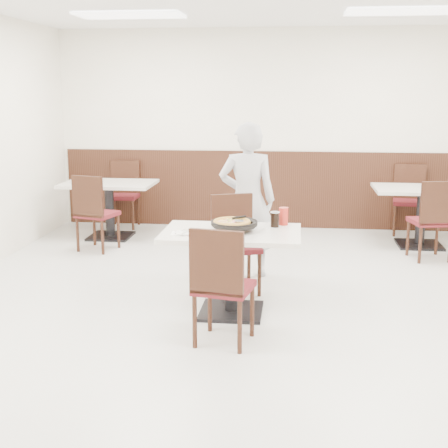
# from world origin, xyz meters

# --- Properties ---
(floor) EXTENTS (7.00, 7.00, 0.00)m
(floor) POSITION_xyz_m (0.00, 0.00, 0.00)
(floor) COLOR #AEAEA9
(floor) RESTS_ON ground
(wall_back) EXTENTS (6.00, 0.04, 2.80)m
(wall_back) POSITION_xyz_m (0.00, 3.50, 1.40)
(wall_back) COLOR silver
(wall_back) RESTS_ON floor
(wall_front) EXTENTS (6.00, 0.04, 2.80)m
(wall_front) POSITION_xyz_m (0.00, -3.50, 1.40)
(wall_front) COLOR silver
(wall_front) RESTS_ON floor
(wainscot_back) EXTENTS (5.90, 0.03, 1.10)m
(wainscot_back) POSITION_xyz_m (0.00, 3.48, 0.55)
(wainscot_back) COLOR black
(wainscot_back) RESTS_ON floor
(fluo_panel_c) EXTENTS (1.20, 0.60, 0.02)m
(fluo_panel_c) POSITION_xyz_m (-1.50, 1.80, 2.78)
(fluo_panel_c) COLOR white
(fluo_panel_c) RESTS_ON ceiling
(fluo_panel_d) EXTENTS (1.20, 0.60, 0.02)m
(fluo_panel_d) POSITION_xyz_m (1.50, 1.80, 2.78)
(fluo_panel_d) COLOR white
(fluo_panel_d) RESTS_ON ceiling
(main_table) EXTENTS (1.25, 0.87, 0.75)m
(main_table) POSITION_xyz_m (-0.14, -0.15, 0.38)
(main_table) COLOR silver
(main_table) RESTS_ON floor
(chair_near) EXTENTS (0.49, 0.49, 0.95)m
(chair_near) POSITION_xyz_m (-0.13, -0.81, 0.47)
(chair_near) COLOR black
(chair_near) RESTS_ON floor
(chair_far) EXTENTS (0.54, 0.54, 0.95)m
(chair_far) POSITION_xyz_m (-0.15, 0.45, 0.47)
(chair_far) COLOR black
(chair_far) RESTS_ON floor
(trivet) EXTENTS (0.14, 0.14, 0.04)m
(trivet) POSITION_xyz_m (-0.12, -0.14, 0.77)
(trivet) COLOR black
(trivet) RESTS_ON main_table
(pizza_pan) EXTENTS (0.39, 0.39, 0.01)m
(pizza_pan) POSITION_xyz_m (-0.12, -0.14, 0.79)
(pizza_pan) COLOR black
(pizza_pan) RESTS_ON trivet
(pizza) EXTENTS (0.31, 0.31, 0.02)m
(pizza) POSITION_xyz_m (-0.14, -0.13, 0.81)
(pizza) COLOR gold
(pizza) RESTS_ON pizza_pan
(pizza_server) EXTENTS (0.09, 0.11, 0.00)m
(pizza_server) POSITION_xyz_m (-0.07, -0.14, 0.84)
(pizza_server) COLOR silver
(pizza_server) RESTS_ON pizza
(napkin) EXTENTS (0.17, 0.17, 0.00)m
(napkin) POSITION_xyz_m (-0.56, -0.29, 0.75)
(napkin) COLOR white
(napkin) RESTS_ON main_table
(side_plate) EXTENTS (0.19, 0.19, 0.01)m
(side_plate) POSITION_xyz_m (-0.52, -0.29, 0.76)
(side_plate) COLOR white
(side_plate) RESTS_ON napkin
(fork) EXTENTS (0.06, 0.17, 0.00)m
(fork) POSITION_xyz_m (-0.52, -0.31, 0.77)
(fork) COLOR silver
(fork) RESTS_ON side_plate
(cola_glass) EXTENTS (0.08, 0.08, 0.13)m
(cola_glass) POSITION_xyz_m (0.23, 0.07, 0.81)
(cola_glass) COLOR black
(cola_glass) RESTS_ON main_table
(red_cup) EXTENTS (0.09, 0.09, 0.16)m
(red_cup) POSITION_xyz_m (0.30, 0.16, 0.83)
(red_cup) COLOR #A8231A
(red_cup) RESTS_ON main_table
(diner_person) EXTENTS (0.62, 0.43, 1.64)m
(diner_person) POSITION_xyz_m (-0.10, 1.04, 0.82)
(diner_person) COLOR silver
(diner_person) RESTS_ON floor
(bg_table_left) EXTENTS (1.22, 0.83, 0.75)m
(bg_table_left) POSITION_xyz_m (-2.06, 2.57, 0.38)
(bg_table_left) COLOR silver
(bg_table_left) RESTS_ON floor
(bg_chair_left_near) EXTENTS (0.52, 0.52, 0.95)m
(bg_chair_left_near) POSITION_xyz_m (-2.02, 1.90, 0.47)
(bg_chair_left_near) COLOR black
(bg_chair_left_near) RESTS_ON floor
(bg_chair_left_far) EXTENTS (0.43, 0.43, 0.95)m
(bg_chair_left_far) POSITION_xyz_m (-2.06, 3.22, 0.47)
(bg_chair_left_far) COLOR black
(bg_chair_left_far) RESTS_ON floor
(bg_table_right) EXTENTS (1.25, 0.87, 0.75)m
(bg_table_right) POSITION_xyz_m (2.00, 2.57, 0.38)
(bg_table_right) COLOR silver
(bg_table_right) RESTS_ON floor
(bg_chair_right_near) EXTENTS (0.50, 0.50, 0.95)m
(bg_chair_right_near) POSITION_xyz_m (1.98, 1.93, 0.47)
(bg_chair_right_near) COLOR black
(bg_chair_right_near) RESTS_ON floor
(bg_chair_right_far) EXTENTS (0.47, 0.47, 0.95)m
(bg_chair_right_far) POSITION_xyz_m (1.96, 3.22, 0.47)
(bg_chair_right_far) COLOR black
(bg_chair_right_far) RESTS_ON floor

